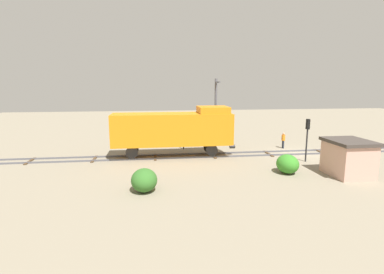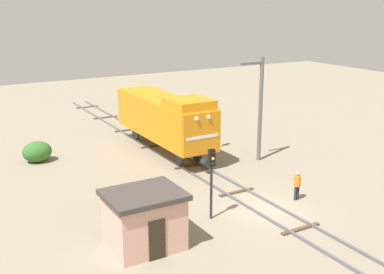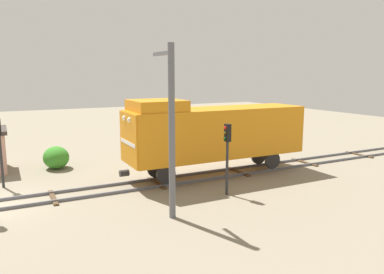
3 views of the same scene
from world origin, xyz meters
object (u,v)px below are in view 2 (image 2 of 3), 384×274
traffic_signal_near (212,171)px  worker_near_track (297,184)px  catenary_mast (260,106)px  locomotive (165,117)px  relay_hut (144,220)px  traffic_signal_mid (212,117)px

traffic_signal_near → worker_near_track: 5.86m
worker_near_track → catenary_mast: (2.53, 6.90, 2.96)m
locomotive → catenary_mast: 7.12m
worker_near_track → relay_hut: bearing=-14.5°
traffic_signal_near → catenary_mast: bearing=38.7°
locomotive → worker_near_track: (2.40, -11.89, -1.78)m
worker_near_track → locomotive: bearing=-96.9°
catenary_mast → relay_hut: (-12.43, -7.55, -2.57)m
catenary_mast → relay_hut: bearing=-148.7°
worker_near_track → catenary_mast: size_ratio=0.23×
worker_near_track → traffic_signal_near: bearing=-22.2°
locomotive → traffic_signal_near: (-3.20, -11.51, -0.10)m
catenary_mast → relay_hut: 14.77m
locomotive → relay_hut: size_ratio=3.31×
catenary_mast → traffic_signal_mid: bearing=112.1°
relay_hut → locomotive: bearing=59.1°
worker_near_track → catenary_mast: bearing=-128.4°
locomotive → catenary_mast: size_ratio=1.56×
traffic_signal_near → traffic_signal_mid: (6.60, 10.30, -0.09)m
locomotive → worker_near_track: bearing=-78.6°
traffic_signal_near → relay_hut: 4.60m
traffic_signal_near → relay_hut: traffic_signal_near is taller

